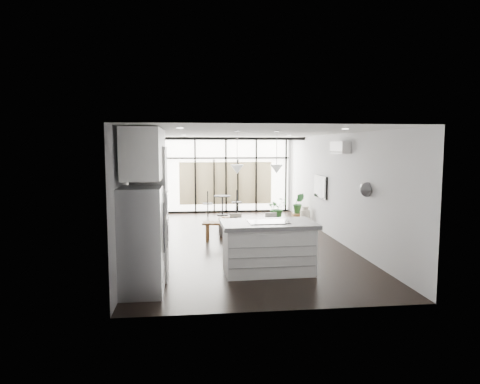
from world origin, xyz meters
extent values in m
cube|color=black|center=(0.00, 0.00, 0.00)|extent=(5.00, 10.00, 0.00)
cube|color=silver|center=(0.00, 0.00, 2.80)|extent=(5.00, 10.00, 0.00)
cube|color=silver|center=(-2.50, 0.00, 1.40)|extent=(0.02, 10.00, 2.80)
cube|color=silver|center=(2.50, 0.00, 1.40)|extent=(0.02, 10.00, 2.80)
cube|color=silver|center=(0.00, 5.00, 1.40)|extent=(5.00, 0.02, 2.80)
cube|color=silver|center=(0.00, -5.00, 1.40)|extent=(5.00, 0.02, 2.80)
cube|color=black|center=(0.00, 4.88, 1.40)|extent=(5.00, 0.20, 2.80)
cube|color=silver|center=(0.00, 4.00, 2.77)|extent=(4.70, 1.90, 0.06)
cube|color=#CBBB86|center=(0.00, 4.95, 1.10)|extent=(3.50, 0.02, 1.60)
cube|color=white|center=(0.18, -2.99, 0.50)|extent=(1.86, 1.13, 1.00)
cube|color=black|center=(0.18, -2.99, 1.01)|extent=(0.79, 0.54, 0.01)
cube|color=#A8A9AE|center=(-2.15, -3.95, 0.90)|extent=(0.70, 0.87, 1.80)
cube|color=white|center=(-2.09, -3.15, 1.23)|extent=(0.64, 0.67, 2.47)
cube|color=white|center=(-2.12, -3.50, 2.35)|extent=(0.62, 1.75, 0.86)
cone|color=silver|center=(-0.40, -2.65, 2.02)|extent=(0.26, 0.26, 0.18)
cone|color=silver|center=(0.40, -2.65, 2.02)|extent=(0.26, 0.26, 0.18)
imported|color=#505053|center=(0.36, 0.55, 0.34)|extent=(1.82, 0.90, 0.68)
cube|color=brown|center=(-0.24, -0.16, 0.25)|extent=(1.61, 0.64, 0.50)
cylinder|color=beige|center=(-0.29, 1.48, 0.18)|extent=(0.47, 0.47, 0.36)
cube|color=brown|center=(2.16, 2.37, 0.15)|extent=(0.42, 0.42, 0.30)
imported|color=#255C29|center=(1.61, 3.17, 0.29)|extent=(0.90, 0.94, 0.58)
imported|color=#255C29|center=(2.16, 2.37, 0.45)|extent=(0.50, 0.73, 0.30)
cylinder|color=beige|center=(2.25, 1.88, 0.30)|extent=(0.35, 0.35, 0.61)
cube|color=black|center=(-0.19, 4.17, 0.40)|extent=(1.77, 1.04, 0.80)
cube|color=black|center=(2.46, 1.00, 1.30)|extent=(0.05, 1.10, 0.65)
cube|color=white|center=(2.38, -0.80, 2.45)|extent=(0.22, 0.90, 0.30)
cube|color=black|center=(-2.47, -0.50, 1.55)|extent=(0.04, 0.70, 0.90)
camera|label=1|loc=(-1.32, -11.11, 2.46)|focal=32.00mm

